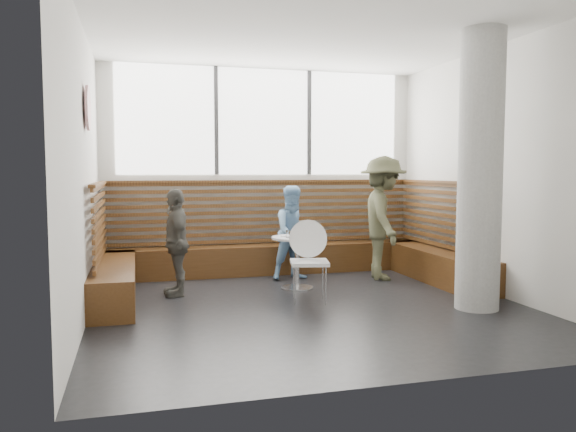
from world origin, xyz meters
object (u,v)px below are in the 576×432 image
object	(u,v)px
concrete_column	(480,171)
child_left	(176,242)
child_back	(294,233)
cafe_chair	(308,254)
adult_man	(383,218)
cafe_table	(297,251)

from	to	relation	value
concrete_column	child_left	xyz separation A→B (m)	(-3.33, 1.64, -0.91)
concrete_column	child_back	distance (m)	2.91
cafe_chair	child_left	bearing A→B (deg)	166.79
cafe_chair	child_left	world-z (taller)	child_left
cafe_chair	adult_man	distance (m)	1.85
child_back	child_left	world-z (taller)	child_back
concrete_column	child_back	xyz separation A→B (m)	(-1.57, 2.28, -0.91)
cafe_table	child_left	distance (m)	1.62
concrete_column	cafe_chair	world-z (taller)	concrete_column
child_back	cafe_table	bearing A→B (deg)	-111.65
cafe_table	child_back	bearing A→B (deg)	77.51
cafe_table	cafe_chair	size ratio (longest dim) A/B	0.72
concrete_column	cafe_chair	bearing A→B (deg)	153.05
concrete_column	cafe_table	distance (m)	2.60
child_left	child_back	bearing A→B (deg)	107.56
concrete_column	child_back	world-z (taller)	concrete_column
adult_man	child_left	bearing A→B (deg)	109.98
cafe_chair	adult_man	size ratio (longest dim) A/B	0.55
child_back	child_left	xyz separation A→B (m)	(-1.76, -0.64, -0.00)
cafe_table	adult_man	bearing A→B (deg)	13.58
cafe_chair	adult_man	bearing A→B (deg)	47.27
concrete_column	child_left	size ratio (longest dim) A/B	2.32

